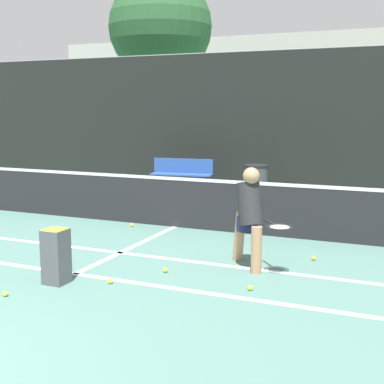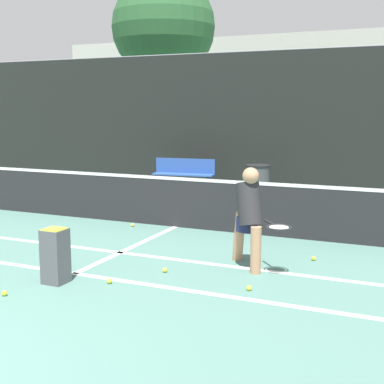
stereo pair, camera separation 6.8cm
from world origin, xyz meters
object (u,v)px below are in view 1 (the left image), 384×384
at_px(courtside_bench, 182,173).
at_px(trash_bin, 256,181).
at_px(player_practicing, 250,214).
at_px(ball_hopper, 56,255).

bearing_deg(courtside_bench, trash_bin, -12.15).
relative_size(player_practicing, courtside_bench, 0.83).
bearing_deg(ball_hopper, courtside_bench, 102.75).
bearing_deg(ball_hopper, player_practicing, 38.29).
bearing_deg(ball_hopper, trash_bin, 87.12).
height_order(player_practicing, ball_hopper, player_practicing).
relative_size(courtside_bench, trash_bin, 2.12).
relative_size(ball_hopper, courtside_bench, 0.41).
distance_m(ball_hopper, courtside_bench, 7.98).
distance_m(player_practicing, trash_bin, 6.20).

